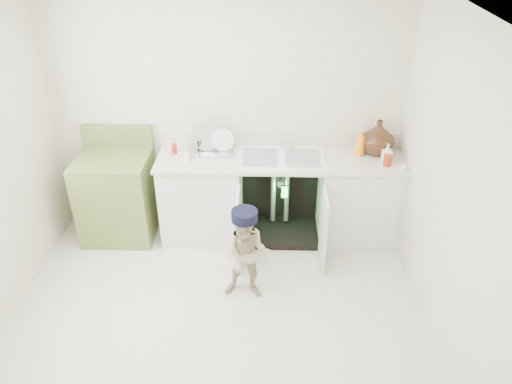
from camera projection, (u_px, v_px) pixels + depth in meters
ground at (217, 313)px, 4.31m from camera, size 3.50×3.50×0.00m
room_shell at (210, 189)px, 3.67m from camera, size 6.00×5.50×1.26m
counter_run at (284, 194)px, 5.09m from camera, size 2.44×1.02×1.25m
avocado_stove at (118, 195)px, 5.12m from camera, size 0.72×0.65×1.11m
repair_worker at (247, 255)px, 4.29m from camera, size 0.59×0.80×0.89m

